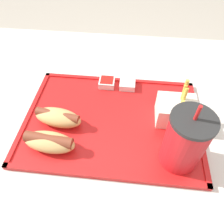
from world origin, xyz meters
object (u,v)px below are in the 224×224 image
at_px(hot_dog_far, 49,142).
at_px(sauce_cup_mayo, 127,84).
at_px(fries_carton, 176,110).
at_px(sauce_cup_ketchup, 107,82).
at_px(soda_cup, 185,141).
at_px(hot_dog_near, 58,117).

bearing_deg(hot_dog_far, sauce_cup_mayo, -125.79).
height_order(fries_carton, sauce_cup_ketchup, fries_carton).
bearing_deg(soda_cup, hot_dog_near, -13.63).
xyz_separation_m(soda_cup, hot_dog_near, (0.30, -0.07, -0.05)).
distance_m(hot_dog_far, hot_dog_near, 0.08).
distance_m(soda_cup, sauce_cup_mayo, 0.27).
xyz_separation_m(fries_carton, sauce_cup_mayo, (0.13, -0.11, -0.02)).
xyz_separation_m(hot_dog_far, fries_carton, (-0.30, -0.12, 0.01)).
xyz_separation_m(soda_cup, sauce_cup_mayo, (0.13, -0.23, -0.06)).
relative_size(soda_cup, sauce_cup_ketchup, 3.85).
bearing_deg(sauce_cup_ketchup, hot_dog_near, 56.58).
distance_m(hot_dog_far, sauce_cup_ketchup, 0.26).
height_order(hot_dog_far, hot_dog_near, hot_dog_far).
relative_size(fries_carton, sauce_cup_ketchup, 2.58).
relative_size(hot_dog_far, fries_carton, 1.07).
relative_size(hot_dog_near, fries_carton, 1.10).
height_order(soda_cup, sauce_cup_ketchup, soda_cup).
bearing_deg(soda_cup, sauce_cup_ketchup, -50.35).
height_order(hot_dog_far, sauce_cup_mayo, hot_dog_far).
bearing_deg(fries_carton, sauce_cup_mayo, -40.39).
distance_m(fries_carton, sauce_cup_mayo, 0.17).
bearing_deg(hot_dog_near, sauce_cup_ketchup, -123.42).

